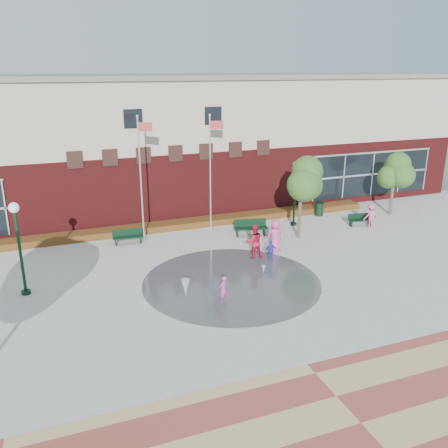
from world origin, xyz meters
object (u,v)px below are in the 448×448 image
object	(u,v)px
bench_left	(128,239)
trash_can	(319,209)
flagpole_right	(211,166)
flagpole_left	(141,174)
child_splash	(223,289)

from	to	relation	value
bench_left	trash_can	distance (m)	13.20
flagpole_right	trash_can	world-z (taller)	flagpole_right
flagpole_left	flagpole_right	xyz separation A→B (m)	(4.43, 0.87, -0.08)
child_splash	trash_can	bearing A→B (deg)	-168.20
flagpole_left	trash_can	bearing A→B (deg)	28.07
flagpole_left	child_splash	bearing A→B (deg)	-54.73
flagpole_right	bench_left	distance (m)	6.61
flagpole_left	bench_left	world-z (taller)	flagpole_left
flagpole_left	child_splash	world-z (taller)	flagpole_left
trash_can	child_splash	world-z (taller)	child_splash
flagpole_left	flagpole_right	world-z (taller)	flagpole_left
bench_left	flagpole_left	bearing A→B (deg)	8.21
flagpole_right	child_splash	world-z (taller)	flagpole_right
flagpole_right	trash_can	distance (m)	8.50
flagpole_left	flagpole_right	size ratio (longest dim) A/B	1.02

